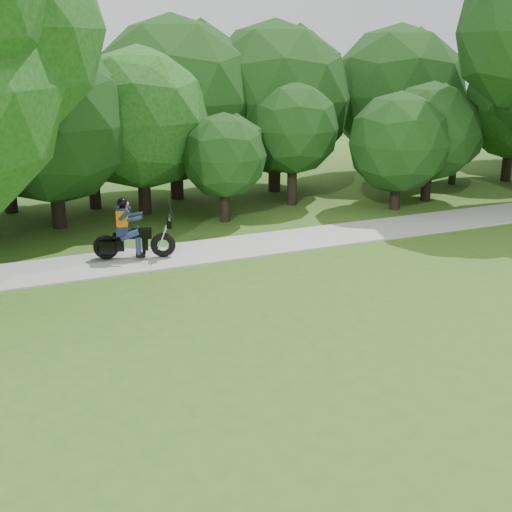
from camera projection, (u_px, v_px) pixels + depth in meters
ground at (490, 338)px, 13.45m from camera, size 100.00×100.00×0.00m
walkway at (310, 238)px, 20.42m from camera, size 60.00×2.20×0.06m
tree_line at (240, 110)px, 24.88m from camera, size 38.73×11.44×7.29m
touring_motorcycle at (129, 237)px, 18.15m from camera, size 2.30×1.14×1.78m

